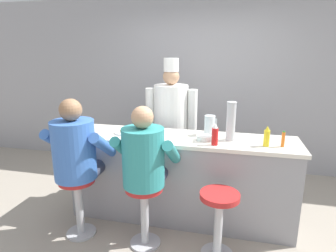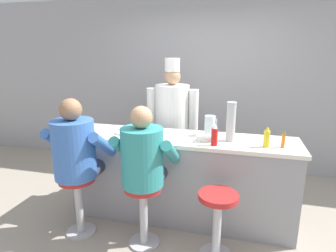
{
  "view_description": "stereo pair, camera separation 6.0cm",
  "coord_description": "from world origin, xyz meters",
  "px_view_note": "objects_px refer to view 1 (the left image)",
  "views": [
    {
      "loc": [
        0.53,
        -2.57,
        1.85
      ],
      "look_at": [
        -0.14,
        0.27,
        1.08
      ],
      "focal_mm": 30.0,
      "sensor_mm": 36.0,
      "label": 1
    },
    {
      "loc": [
        0.59,
        -2.55,
        1.85
      ],
      "look_at": [
        -0.14,
        0.27,
        1.08
      ],
      "focal_mm": 30.0,
      "sensor_mm": 36.0,
      "label": 2
    }
  ],
  "objects_px": {
    "cup_stack_steel": "(231,121)",
    "diner_seated_teal": "(145,161)",
    "ketchup_bottle_red": "(215,135)",
    "empty_stool_round": "(219,214)",
    "coffee_mug_blue": "(88,132)",
    "hot_sauce_bottle_orange": "(283,139)",
    "cereal_bowl": "(204,138)",
    "diner_seated_blue": "(76,153)",
    "mustard_bottle_yellow": "(267,137)",
    "water_pitcher_clear": "(210,125)",
    "breakfast_plate": "(124,132)",
    "cook_in_whites_near": "(171,120)"
  },
  "relations": [
    {
      "from": "cereal_bowl",
      "to": "empty_stool_round",
      "type": "height_order",
      "value": "cereal_bowl"
    },
    {
      "from": "water_pitcher_clear",
      "to": "diner_seated_teal",
      "type": "relative_size",
      "value": 0.16
    },
    {
      "from": "water_pitcher_clear",
      "to": "cereal_bowl",
      "type": "bearing_deg",
      "value": -100.11
    },
    {
      "from": "mustard_bottle_yellow",
      "to": "ketchup_bottle_red",
      "type": "bearing_deg",
      "value": -171.2
    },
    {
      "from": "hot_sauce_bottle_orange",
      "to": "diner_seated_blue",
      "type": "height_order",
      "value": "diner_seated_blue"
    },
    {
      "from": "hot_sauce_bottle_orange",
      "to": "diner_seated_teal",
      "type": "distance_m",
      "value": 1.35
    },
    {
      "from": "diner_seated_teal",
      "to": "cup_stack_steel",
      "type": "bearing_deg",
      "value": 35.0
    },
    {
      "from": "diner_seated_blue",
      "to": "mustard_bottle_yellow",
      "type": "bearing_deg",
      "value": 12.94
    },
    {
      "from": "diner_seated_blue",
      "to": "diner_seated_teal",
      "type": "relative_size",
      "value": 1.03
    },
    {
      "from": "breakfast_plate",
      "to": "diner_seated_blue",
      "type": "relative_size",
      "value": 0.15
    },
    {
      "from": "coffee_mug_blue",
      "to": "empty_stool_round",
      "type": "height_order",
      "value": "coffee_mug_blue"
    },
    {
      "from": "breakfast_plate",
      "to": "empty_stool_round",
      "type": "distance_m",
      "value": 1.36
    },
    {
      "from": "coffee_mug_blue",
      "to": "cook_in_whites_near",
      "type": "bearing_deg",
      "value": 50.04
    },
    {
      "from": "coffee_mug_blue",
      "to": "hot_sauce_bottle_orange",
      "type": "bearing_deg",
      "value": 2.7
    },
    {
      "from": "hot_sauce_bottle_orange",
      "to": "cup_stack_steel",
      "type": "relative_size",
      "value": 0.39
    },
    {
      "from": "cereal_bowl",
      "to": "cook_in_whites_near",
      "type": "distance_m",
      "value": 0.91
    },
    {
      "from": "coffee_mug_blue",
      "to": "diner_seated_teal",
      "type": "bearing_deg",
      "value": -24.11
    },
    {
      "from": "water_pitcher_clear",
      "to": "diner_seated_blue",
      "type": "bearing_deg",
      "value": -151.32
    },
    {
      "from": "mustard_bottle_yellow",
      "to": "cup_stack_steel",
      "type": "bearing_deg",
      "value": 161.81
    },
    {
      "from": "mustard_bottle_yellow",
      "to": "cook_in_whites_near",
      "type": "relative_size",
      "value": 0.12
    },
    {
      "from": "hot_sauce_bottle_orange",
      "to": "cereal_bowl",
      "type": "relative_size",
      "value": 1.01
    },
    {
      "from": "mustard_bottle_yellow",
      "to": "cook_in_whites_near",
      "type": "bearing_deg",
      "value": 144.65
    },
    {
      "from": "ketchup_bottle_red",
      "to": "empty_stool_round",
      "type": "height_order",
      "value": "ketchup_bottle_red"
    },
    {
      "from": "hot_sauce_bottle_orange",
      "to": "cereal_bowl",
      "type": "height_order",
      "value": "hot_sauce_bottle_orange"
    },
    {
      "from": "breakfast_plate",
      "to": "empty_stool_round",
      "type": "bearing_deg",
      "value": -26.54
    },
    {
      "from": "hot_sauce_bottle_orange",
      "to": "cook_in_whites_near",
      "type": "distance_m",
      "value": 1.51
    },
    {
      "from": "cook_in_whites_near",
      "to": "empty_stool_round",
      "type": "bearing_deg",
      "value": -59.86
    },
    {
      "from": "ketchup_bottle_red",
      "to": "water_pitcher_clear",
      "type": "relative_size",
      "value": 1.01
    },
    {
      "from": "water_pitcher_clear",
      "to": "diner_seated_blue",
      "type": "height_order",
      "value": "diner_seated_blue"
    },
    {
      "from": "ketchup_bottle_red",
      "to": "cereal_bowl",
      "type": "relative_size",
      "value": 1.44
    },
    {
      "from": "hot_sauce_bottle_orange",
      "to": "breakfast_plate",
      "type": "xyz_separation_m",
      "value": [
        -1.67,
        0.09,
        -0.06
      ]
    },
    {
      "from": "breakfast_plate",
      "to": "cup_stack_steel",
      "type": "distance_m",
      "value": 1.19
    },
    {
      "from": "coffee_mug_blue",
      "to": "diner_seated_blue",
      "type": "xyz_separation_m",
      "value": [
        0.06,
        -0.34,
        -0.12
      ]
    },
    {
      "from": "water_pitcher_clear",
      "to": "diner_seated_teal",
      "type": "distance_m",
      "value": 0.89
    },
    {
      "from": "cup_stack_steel",
      "to": "diner_seated_teal",
      "type": "xyz_separation_m",
      "value": [
        -0.76,
        -0.53,
        -0.3
      ]
    },
    {
      "from": "mustard_bottle_yellow",
      "to": "water_pitcher_clear",
      "type": "relative_size",
      "value": 0.93
    },
    {
      "from": "water_pitcher_clear",
      "to": "mustard_bottle_yellow",
      "type": "bearing_deg",
      "value": -24.57
    },
    {
      "from": "water_pitcher_clear",
      "to": "coffee_mug_blue",
      "type": "relative_size",
      "value": 1.68
    },
    {
      "from": "coffee_mug_blue",
      "to": "empty_stool_round",
      "type": "xyz_separation_m",
      "value": [
        1.47,
        -0.37,
        -0.58
      ]
    },
    {
      "from": "coffee_mug_blue",
      "to": "diner_seated_teal",
      "type": "relative_size",
      "value": 0.09
    },
    {
      "from": "breakfast_plate",
      "to": "coffee_mug_blue",
      "type": "relative_size",
      "value": 1.69
    },
    {
      "from": "cereal_bowl",
      "to": "empty_stool_round",
      "type": "bearing_deg",
      "value": -67.89
    },
    {
      "from": "coffee_mug_blue",
      "to": "diner_seated_teal",
      "type": "height_order",
      "value": "diner_seated_teal"
    },
    {
      "from": "empty_stool_round",
      "to": "cereal_bowl",
      "type": "bearing_deg",
      "value": 112.11
    },
    {
      "from": "diner_seated_blue",
      "to": "breakfast_plate",
      "type": "bearing_deg",
      "value": 60.29
    },
    {
      "from": "mustard_bottle_yellow",
      "to": "diner_seated_teal",
      "type": "height_order",
      "value": "diner_seated_teal"
    },
    {
      "from": "breakfast_plate",
      "to": "cook_in_whites_near",
      "type": "xyz_separation_m",
      "value": [
        0.39,
        0.7,
        0.0
      ]
    },
    {
      "from": "ketchup_bottle_red",
      "to": "hot_sauce_bottle_orange",
      "type": "xyz_separation_m",
      "value": [
        0.65,
        0.09,
        -0.03
      ]
    },
    {
      "from": "ketchup_bottle_red",
      "to": "coffee_mug_blue",
      "type": "xyz_separation_m",
      "value": [
        -1.38,
        -0.0,
        -0.06
      ]
    },
    {
      "from": "ketchup_bottle_red",
      "to": "cereal_bowl",
      "type": "bearing_deg",
      "value": 131.8
    }
  ]
}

